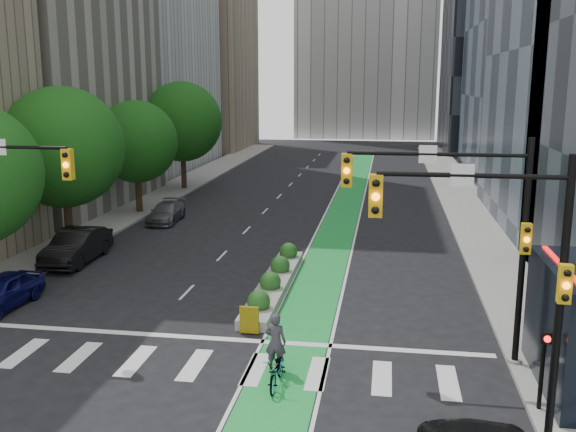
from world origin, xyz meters
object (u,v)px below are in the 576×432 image
(cyclist, at_px, (276,342))
(median_planter, at_px, (275,281))
(parked_car_left_mid, at_px, (77,246))
(pedestrian_far, at_px, (542,293))
(bicycle, at_px, (277,371))
(parked_car_left_far, at_px, (166,212))
(parked_car_left_near, at_px, (2,291))
(pedestrian_near, at_px, (574,390))

(cyclist, bearing_deg, median_planter, -73.82)
(parked_car_left_mid, bearing_deg, pedestrian_far, -13.42)
(bicycle, bearing_deg, parked_car_left_far, 117.68)
(median_planter, distance_m, parked_car_left_far, 15.67)
(parked_car_left_near, bearing_deg, parked_car_left_far, 89.73)
(median_planter, xyz_separation_m, bicycle, (1.67, -9.04, 0.12))
(parked_car_left_far, distance_m, pedestrian_far, 24.84)
(bicycle, relative_size, cyclist, 0.98)
(parked_car_left_mid, height_order, parked_car_left_far, parked_car_left_mid)
(median_planter, distance_m, parked_car_left_mid, 10.98)
(cyclist, bearing_deg, parked_car_left_far, -56.22)
(parked_car_left_mid, relative_size, pedestrian_far, 2.89)
(bicycle, relative_size, parked_car_left_near, 0.45)
(parked_car_left_far, bearing_deg, parked_car_left_mid, -100.43)
(median_planter, distance_m, cyclist, 8.12)
(parked_car_left_mid, bearing_deg, cyclist, -42.75)
(median_planter, height_order, parked_car_left_far, parked_car_left_far)
(median_planter, height_order, pedestrian_far, pedestrian_far)
(bicycle, bearing_deg, parked_car_left_near, 158.30)
(bicycle, distance_m, pedestrian_near, 8.21)
(parked_car_left_mid, relative_size, pedestrian_near, 2.93)
(cyclist, bearing_deg, parked_car_left_near, -12.18)
(median_planter, relative_size, cyclist, 5.43)
(median_planter, bearing_deg, bicycle, -79.51)
(parked_car_left_far, bearing_deg, pedestrian_near, -52.92)
(bicycle, bearing_deg, median_planter, 101.00)
(median_planter, bearing_deg, pedestrian_far, -10.01)
(cyclist, bearing_deg, pedestrian_near, 171.94)
(pedestrian_near, distance_m, pedestrian_far, 8.20)
(parked_car_left_near, bearing_deg, bicycle, -18.89)
(cyclist, bearing_deg, pedestrian_far, -141.14)
(bicycle, xyz_separation_m, pedestrian_near, (8.13, -1.01, 0.53))
(bicycle, xyz_separation_m, parked_car_left_mid, (-12.31, 11.72, 0.35))
(parked_car_left_mid, bearing_deg, median_planter, -15.50)
(median_planter, bearing_deg, parked_car_left_near, -158.62)
(parked_car_left_near, xyz_separation_m, pedestrian_near, (20.25, -5.96, 0.32))
(cyclist, xyz_separation_m, pedestrian_near, (8.36, -2.08, 0.08))
(pedestrian_near, xyz_separation_m, pedestrian_far, (0.99, 8.14, 0.01))
(bicycle, bearing_deg, pedestrian_near, -6.59)
(pedestrian_near, bearing_deg, median_planter, 66.44)
(parked_car_left_far, height_order, pedestrian_near, pedestrian_near)
(cyclist, height_order, parked_car_left_far, cyclist)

